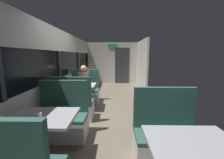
{
  "coord_description": "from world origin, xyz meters",
  "views": [
    {
      "loc": [
        0.11,
        -3.97,
        1.58
      ],
      "look_at": [
        0.04,
        0.72,
        0.79
      ],
      "focal_mm": 22.93,
      "sensor_mm": 36.0,
      "label": 1
    }
  ],
  "objects_px": {
    "dining_table_near_window": "(43,122)",
    "bench_mid_window_facing_entry": "(85,92)",
    "bench_near_window_facing_entry": "(62,121)",
    "bench_mid_window_facing_end": "(74,107)",
    "dining_table_mid_window": "(80,88)",
    "coffee_cup_primary": "(39,116)",
    "seated_passenger": "(84,87)",
    "bench_front_aisle_facing_entry": "(166,140)",
    "dining_table_front_aisle": "(193,152)"
  },
  "relations": [
    {
      "from": "dining_table_near_window",
      "to": "bench_mid_window_facing_entry",
      "type": "xyz_separation_m",
      "value": [
        0.0,
        2.88,
        -0.31
      ]
    },
    {
      "from": "bench_near_window_facing_entry",
      "to": "bench_mid_window_facing_end",
      "type": "relative_size",
      "value": 1.0
    },
    {
      "from": "dining_table_mid_window",
      "to": "coffee_cup_primary",
      "type": "distance_m",
      "value": 2.29
    },
    {
      "from": "bench_near_window_facing_entry",
      "to": "dining_table_near_window",
      "type": "bearing_deg",
      "value": -90.0
    },
    {
      "from": "seated_passenger",
      "to": "coffee_cup_primary",
      "type": "xyz_separation_m",
      "value": [
        0.01,
        -2.92,
        0.25
      ]
    },
    {
      "from": "bench_front_aisle_facing_entry",
      "to": "coffee_cup_primary",
      "type": "distance_m",
      "value": 1.85
    },
    {
      "from": "dining_table_near_window",
      "to": "bench_front_aisle_facing_entry",
      "type": "height_order",
      "value": "bench_front_aisle_facing_entry"
    },
    {
      "from": "bench_near_window_facing_entry",
      "to": "bench_mid_window_facing_entry",
      "type": "bearing_deg",
      "value": 90.0
    },
    {
      "from": "bench_front_aisle_facing_entry",
      "to": "seated_passenger",
      "type": "xyz_separation_m",
      "value": [
        -1.79,
        2.7,
        0.21
      ]
    },
    {
      "from": "bench_mid_window_facing_entry",
      "to": "dining_table_front_aisle",
      "type": "bearing_deg",
      "value": -62.75
    },
    {
      "from": "dining_table_mid_window",
      "to": "dining_table_front_aisle",
      "type": "relative_size",
      "value": 1.0
    },
    {
      "from": "bench_near_window_facing_entry",
      "to": "seated_passenger",
      "type": "bearing_deg",
      "value": 90.0
    },
    {
      "from": "bench_near_window_facing_entry",
      "to": "bench_mid_window_facing_end",
      "type": "xyz_separation_m",
      "value": [
        0.0,
        0.78,
        0.0
      ]
    },
    {
      "from": "dining_table_near_window",
      "to": "bench_near_window_facing_entry",
      "type": "bearing_deg",
      "value": 90.0
    },
    {
      "from": "bench_mid_window_facing_end",
      "to": "dining_table_front_aisle",
      "type": "distance_m",
      "value": 2.76
    },
    {
      "from": "bench_near_window_facing_entry",
      "to": "bench_mid_window_facing_entry",
      "type": "xyz_separation_m",
      "value": [
        0.0,
        2.18,
        0.0
      ]
    },
    {
      "from": "dining_table_near_window",
      "to": "seated_passenger",
      "type": "distance_m",
      "value": 2.8
    },
    {
      "from": "bench_mid_window_facing_entry",
      "to": "bench_front_aisle_facing_entry",
      "type": "bearing_deg",
      "value": -57.18
    },
    {
      "from": "dining_table_mid_window",
      "to": "coffee_cup_primary",
      "type": "xyz_separation_m",
      "value": [
        0.01,
        -2.29,
        0.15
      ]
    },
    {
      "from": "bench_mid_window_facing_entry",
      "to": "seated_passenger",
      "type": "relative_size",
      "value": 0.87
    },
    {
      "from": "bench_mid_window_facing_end",
      "to": "seated_passenger",
      "type": "distance_m",
      "value": 1.34
    },
    {
      "from": "dining_table_near_window",
      "to": "dining_table_mid_window",
      "type": "xyz_separation_m",
      "value": [
        0.0,
        2.18,
        0.0
      ]
    },
    {
      "from": "seated_passenger",
      "to": "coffee_cup_primary",
      "type": "relative_size",
      "value": 14.0
    },
    {
      "from": "dining_table_front_aisle",
      "to": "seated_passenger",
      "type": "relative_size",
      "value": 0.71
    },
    {
      "from": "seated_passenger",
      "to": "coffee_cup_primary",
      "type": "bearing_deg",
      "value": -89.86
    },
    {
      "from": "dining_table_near_window",
      "to": "coffee_cup_primary",
      "type": "distance_m",
      "value": 0.18
    },
    {
      "from": "bench_near_window_facing_entry",
      "to": "dining_table_front_aisle",
      "type": "bearing_deg",
      "value": -35.98
    },
    {
      "from": "bench_mid_window_facing_end",
      "to": "bench_front_aisle_facing_entry",
      "type": "relative_size",
      "value": 1.0
    },
    {
      "from": "bench_front_aisle_facing_entry",
      "to": "seated_passenger",
      "type": "bearing_deg",
      "value": 123.51
    },
    {
      "from": "dining_table_near_window",
      "to": "bench_front_aisle_facing_entry",
      "type": "distance_m",
      "value": 1.82
    },
    {
      "from": "dining_table_near_window",
      "to": "bench_near_window_facing_entry",
      "type": "relative_size",
      "value": 0.82
    },
    {
      "from": "bench_mid_window_facing_entry",
      "to": "seated_passenger",
      "type": "bearing_deg",
      "value": -90.0
    },
    {
      "from": "bench_mid_window_facing_end",
      "to": "bench_mid_window_facing_entry",
      "type": "distance_m",
      "value": 1.4
    },
    {
      "from": "bench_mid_window_facing_end",
      "to": "bench_mid_window_facing_entry",
      "type": "relative_size",
      "value": 1.0
    },
    {
      "from": "bench_mid_window_facing_end",
      "to": "seated_passenger",
      "type": "xyz_separation_m",
      "value": [
        0.0,
        1.33,
        0.21
      ]
    },
    {
      "from": "dining_table_near_window",
      "to": "bench_mid_window_facing_entry",
      "type": "bearing_deg",
      "value": 90.0
    },
    {
      "from": "dining_table_near_window",
      "to": "dining_table_front_aisle",
      "type": "xyz_separation_m",
      "value": [
        1.79,
        -0.6,
        0.0
      ]
    },
    {
      "from": "bench_near_window_facing_entry",
      "to": "dining_table_mid_window",
      "type": "xyz_separation_m",
      "value": [
        0.0,
        1.48,
        0.31
      ]
    },
    {
      "from": "bench_near_window_facing_entry",
      "to": "bench_front_aisle_facing_entry",
      "type": "relative_size",
      "value": 1.0
    },
    {
      "from": "dining_table_mid_window",
      "to": "dining_table_near_window",
      "type": "bearing_deg",
      "value": -90.0
    },
    {
      "from": "bench_mid_window_facing_end",
      "to": "coffee_cup_primary",
      "type": "distance_m",
      "value": 1.65
    },
    {
      "from": "bench_mid_window_facing_end",
      "to": "dining_table_front_aisle",
      "type": "relative_size",
      "value": 1.22
    },
    {
      "from": "bench_front_aisle_facing_entry",
      "to": "coffee_cup_primary",
      "type": "height_order",
      "value": "bench_front_aisle_facing_entry"
    },
    {
      "from": "seated_passenger",
      "to": "bench_mid_window_facing_end",
      "type": "bearing_deg",
      "value": -90.0
    },
    {
      "from": "dining_table_near_window",
      "to": "bench_mid_window_facing_end",
      "type": "relative_size",
      "value": 0.82
    },
    {
      "from": "bench_mid_window_facing_entry",
      "to": "dining_table_near_window",
      "type": "bearing_deg",
      "value": -90.0
    },
    {
      "from": "bench_mid_window_facing_entry",
      "to": "seated_passenger",
      "type": "height_order",
      "value": "seated_passenger"
    },
    {
      "from": "bench_near_window_facing_entry",
      "to": "seated_passenger",
      "type": "height_order",
      "value": "seated_passenger"
    },
    {
      "from": "coffee_cup_primary",
      "to": "bench_front_aisle_facing_entry",
      "type": "bearing_deg",
      "value": 6.79
    },
    {
      "from": "dining_table_near_window",
      "to": "dining_table_mid_window",
      "type": "bearing_deg",
      "value": 90.0
    }
  ]
}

